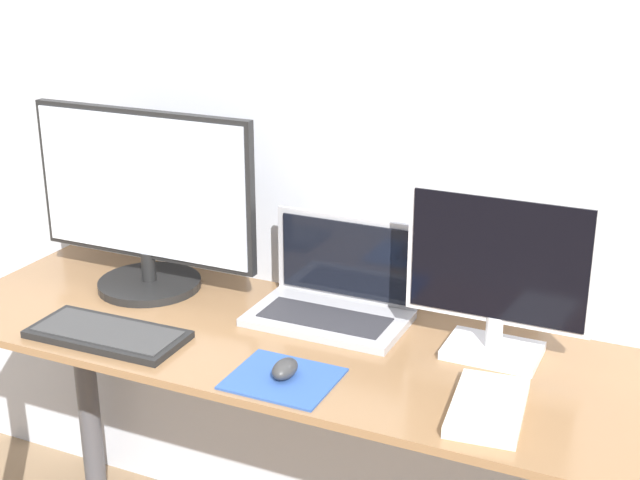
{
  "coord_description": "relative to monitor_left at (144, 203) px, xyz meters",
  "views": [
    {
      "loc": [
        0.75,
        -1.3,
        1.63
      ],
      "look_at": [
        -0.0,
        0.33,
        0.97
      ],
      "focal_mm": 50.0,
      "sensor_mm": 36.0,
      "label": 1
    }
  ],
  "objects": [
    {
      "name": "keyboard",
      "position": [
        0.08,
        -0.28,
        -0.21
      ],
      "size": [
        0.35,
        0.16,
        0.02
      ],
      "color": "black",
      "rests_on": "desk"
    },
    {
      "name": "desk",
      "position": [
        0.5,
        -0.11,
        -0.38
      ],
      "size": [
        1.77,
        0.55,
        0.75
      ],
      "color": "olive",
      "rests_on": "ground_plane"
    },
    {
      "name": "wall_back",
      "position": [
        0.5,
        0.23,
        0.28
      ],
      "size": [
        7.0,
        0.05,
        2.5
      ],
      "color": "silver",
      "rests_on": "ground_plane"
    },
    {
      "name": "monitor_right",
      "position": [
        0.88,
        0.0,
        -0.04
      ],
      "size": [
        0.39,
        0.14,
        0.36
      ],
      "color": "silver",
      "rests_on": "desk"
    },
    {
      "name": "laptop",
      "position": [
        0.49,
        0.04,
        -0.17
      ],
      "size": [
        0.36,
        0.22,
        0.22
      ],
      "color": "#ADADB2",
      "rests_on": "desk"
    },
    {
      "name": "mouse",
      "position": [
        0.52,
        -0.28,
        -0.2
      ],
      "size": [
        0.05,
        0.07,
        0.04
      ],
      "color": "#333333",
      "rests_on": "mousepad"
    },
    {
      "name": "mousepad",
      "position": [
        0.52,
        -0.28,
        -0.22
      ],
      "size": [
        0.21,
        0.18,
        0.0
      ],
      "color": "#2D519E",
      "rests_on": "desk"
    },
    {
      "name": "book",
      "position": [
        0.93,
        -0.23,
        -0.21
      ],
      "size": [
        0.16,
        0.25,
        0.02
      ],
      "color": "silver",
      "rests_on": "desk"
    },
    {
      "name": "monitor_left",
      "position": [
        0.0,
        0.0,
        0.0
      ],
      "size": [
        0.6,
        0.26,
        0.45
      ],
      "color": "black",
      "rests_on": "desk"
    }
  ]
}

